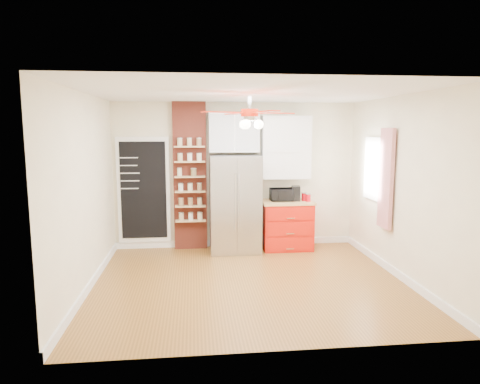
{
  "coord_description": "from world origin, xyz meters",
  "views": [
    {
      "loc": [
        -0.78,
        -5.94,
        2.19
      ],
      "look_at": [
        -0.04,
        0.9,
        1.19
      ],
      "focal_mm": 32.0,
      "sensor_mm": 36.0,
      "label": 1
    }
  ],
  "objects": [
    {
      "name": "fridge",
      "position": [
        -0.05,
        1.63,
        0.88
      ],
      "size": [
        0.9,
        0.7,
        1.75
      ],
      "primitive_type": "cube",
      "color": "#A2A2A7",
      "rests_on": "floor"
    },
    {
      "name": "curtain",
      "position": [
        2.18,
        0.35,
        1.45
      ],
      "size": [
        0.06,
        0.4,
        1.55
      ],
      "primitive_type": "cube",
      "color": "red",
      "rests_on": "wall_right"
    },
    {
      "name": "ceiling_fan",
      "position": [
        0.0,
        0.0,
        2.42
      ],
      "size": [
        1.4,
        1.4,
        0.44
      ],
      "color": "silver",
      "rests_on": "ceiling"
    },
    {
      "name": "wall_back",
      "position": [
        0.0,
        2.0,
        1.35
      ],
      "size": [
        4.5,
        0.02,
        2.7
      ],
      "primitive_type": "cube",
      "color": "beige",
      "rests_on": "floor"
    },
    {
      "name": "pantry_jar_beans",
      "position": [
        -0.78,
        1.76,
        1.44
      ],
      "size": [
        0.1,
        0.1,
        0.13
      ],
      "primitive_type": "cylinder",
      "rotation": [
        0.0,
        0.0,
        -0.03
      ],
      "color": "olive",
      "rests_on": "brick_pillar"
    },
    {
      "name": "coffee_maker",
      "position": [
        1.08,
        1.69,
        1.04
      ],
      "size": [
        0.18,
        0.22,
        0.27
      ],
      "primitive_type": "cube",
      "rotation": [
        0.0,
        0.0,
        -0.15
      ],
      "color": "black",
      "rests_on": "red_cabinet"
    },
    {
      "name": "chalkboard",
      "position": [
        -1.7,
        1.96,
        1.1
      ],
      "size": [
        0.95,
        0.05,
        1.95
      ],
      "color": "white",
      "rests_on": "wall_back"
    },
    {
      "name": "pantry_jar_oats",
      "position": [
        -1.04,
        1.81,
        1.44
      ],
      "size": [
        0.11,
        0.11,
        0.13
      ],
      "primitive_type": "cylinder",
      "rotation": [
        0.0,
        0.0,
        -0.43
      ],
      "color": "beige",
      "rests_on": "brick_pillar"
    },
    {
      "name": "wall_right",
      "position": [
        2.25,
        0.0,
        1.35
      ],
      "size": [
        0.02,
        4.0,
        2.7
      ],
      "primitive_type": "cube",
      "color": "beige",
      "rests_on": "floor"
    },
    {
      "name": "brick_pillar",
      "position": [
        -0.85,
        1.92,
        1.35
      ],
      "size": [
        0.6,
        0.16,
        2.7
      ],
      "primitive_type": "cube",
      "color": "#943827",
      "rests_on": "floor"
    },
    {
      "name": "wall_left",
      "position": [
        -2.25,
        0.0,
        1.35
      ],
      "size": [
        0.02,
        4.0,
        2.7
      ],
      "primitive_type": "cube",
      "color": "beige",
      "rests_on": "floor"
    },
    {
      "name": "canister_right",
      "position": [
        1.25,
        1.68,
        0.97
      ],
      "size": [
        0.13,
        0.13,
        0.14
      ],
      "primitive_type": "cylinder",
      "rotation": [
        0.0,
        0.0,
        -0.27
      ],
      "color": "red",
      "rests_on": "red_cabinet"
    },
    {
      "name": "floor",
      "position": [
        0.0,
        0.0,
        0.0
      ],
      "size": [
        4.5,
        4.5,
        0.0
      ],
      "primitive_type": "plane",
      "color": "brown",
      "rests_on": "ground"
    },
    {
      "name": "window",
      "position": [
        2.23,
        0.9,
        1.55
      ],
      "size": [
        0.04,
        0.75,
        1.05
      ],
      "primitive_type": "cube",
      "color": "white",
      "rests_on": "wall_right"
    },
    {
      "name": "wall_front",
      "position": [
        0.0,
        -2.0,
        1.35
      ],
      "size": [
        4.5,
        0.02,
        2.7
      ],
      "primitive_type": "cube",
      "color": "beige",
      "rests_on": "floor"
    },
    {
      "name": "toaster_oven",
      "position": [
        0.82,
        1.71,
        1.02
      ],
      "size": [
        0.43,
        0.3,
        0.23
      ],
      "primitive_type": "imported",
      "rotation": [
        0.0,
        0.0,
        0.04
      ],
      "color": "black",
      "rests_on": "red_cabinet"
    },
    {
      "name": "upper_glass_cabinet",
      "position": [
        -0.05,
        1.82,
        2.15
      ],
      "size": [
        0.9,
        0.35,
        0.7
      ],
      "primitive_type": "cube",
      "color": "white",
      "rests_on": "wall_back"
    },
    {
      "name": "red_cabinet",
      "position": [
        0.92,
        1.68,
        0.45
      ],
      "size": [
        0.94,
        0.64,
        0.9
      ],
      "color": "red",
      "rests_on": "floor"
    },
    {
      "name": "canister_left",
      "position": [
        1.29,
        1.58,
        0.97
      ],
      "size": [
        0.12,
        0.12,
        0.13
      ],
      "primitive_type": "cylinder",
      "rotation": [
        0.0,
        0.0,
        0.38
      ],
      "color": "red",
      "rests_on": "red_cabinet"
    },
    {
      "name": "upper_shelf_unit",
      "position": [
        0.92,
        1.85,
        1.88
      ],
      "size": [
        0.9,
        0.3,
        1.15
      ],
      "primitive_type": "cube",
      "color": "white",
      "rests_on": "wall_back"
    },
    {
      "name": "ceiling",
      "position": [
        0.0,
        0.0,
        2.7
      ],
      "size": [
        4.5,
        4.5,
        0.0
      ],
      "primitive_type": "plane",
      "color": "white",
      "rests_on": "wall_back"
    }
  ]
}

